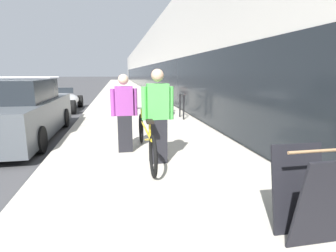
# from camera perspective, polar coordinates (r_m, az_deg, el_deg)

# --- Properties ---
(sidewalk_slab) EXTENTS (4.03, 70.00, 0.15)m
(sidewalk_slab) POSITION_cam_1_polar(r_m,az_deg,el_deg) (24.55, -9.44, 7.56)
(sidewalk_slab) COLOR #BCB5A5
(sidewalk_slab) RESTS_ON ground
(storefront_facade) EXTENTS (10.01, 70.00, 5.11)m
(storefront_facade) POSITION_cam_1_polar(r_m,az_deg,el_deg) (33.39, 2.50, 12.98)
(storefront_facade) COLOR silver
(storefront_facade) RESTS_ON ground
(tandem_bicycle) EXTENTS (0.52, 2.73, 0.83)m
(tandem_bicycle) POSITION_cam_1_polar(r_m,az_deg,el_deg) (4.99, -4.83, -2.66)
(tandem_bicycle) COLOR black
(tandem_bicycle) RESTS_ON sidewalk_slab
(person_rider) EXTENTS (0.56, 0.22, 1.65)m
(person_rider) POSITION_cam_1_polar(r_m,az_deg,el_deg) (4.57, -2.24, 2.02)
(person_rider) COLOR black
(person_rider) RESTS_ON sidewalk_slab
(person_bystander) EXTENTS (0.53, 0.21, 1.55)m
(person_bystander) POSITION_cam_1_polar(r_m,az_deg,el_deg) (5.31, -9.47, 2.71)
(person_bystander) COLOR black
(person_bystander) RESTS_ON sidewalk_slab
(bike_rack_hoop) EXTENTS (0.05, 0.60, 0.84)m
(bike_rack_hoop) POSITION_cam_1_polar(r_m,az_deg,el_deg) (9.18, 3.01, 4.87)
(bike_rack_hoop) COLOR black
(bike_rack_hoop) RESTS_ON sidewalk_slab
(cruiser_bike_nearest) EXTENTS (0.52, 1.82, 0.90)m
(cruiser_bike_nearest) POSITION_cam_1_polar(r_m,az_deg,el_deg) (10.58, -0.31, 5.05)
(cruiser_bike_nearest) COLOR black
(cruiser_bike_nearest) RESTS_ON sidewalk_slab
(cruiser_bike_middle) EXTENTS (0.52, 1.74, 0.91)m
(cruiser_bike_middle) POSITION_cam_1_polar(r_m,az_deg,el_deg) (13.10, -1.65, 6.32)
(cruiser_bike_middle) COLOR black
(cruiser_bike_middle) RESTS_ON sidewalk_slab
(sandwich_board_sign) EXTENTS (0.56, 0.56, 0.90)m
(sandwich_board_sign) POSITION_cam_1_polar(r_m,az_deg,el_deg) (2.89, 28.59, -13.08)
(sandwich_board_sign) COLOR black
(sandwich_board_sign) RESTS_ON sidewalk_slab
(parked_sedan_curbside) EXTENTS (1.92, 4.72, 1.62)m
(parked_sedan_curbside) POSITION_cam_1_polar(r_m,az_deg,el_deg) (7.84, -29.79, 2.60)
(parked_sedan_curbside) COLOR #4C5156
(parked_sedan_curbside) RESTS_ON ground
(vintage_roadster_curbside) EXTENTS (1.77, 4.10, 1.03)m
(vintage_roadster_curbside) POSITION_cam_1_polar(r_m,az_deg,el_deg) (13.03, -22.65, 5.03)
(vintage_roadster_curbside) COLOR white
(vintage_roadster_curbside) RESTS_ON ground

